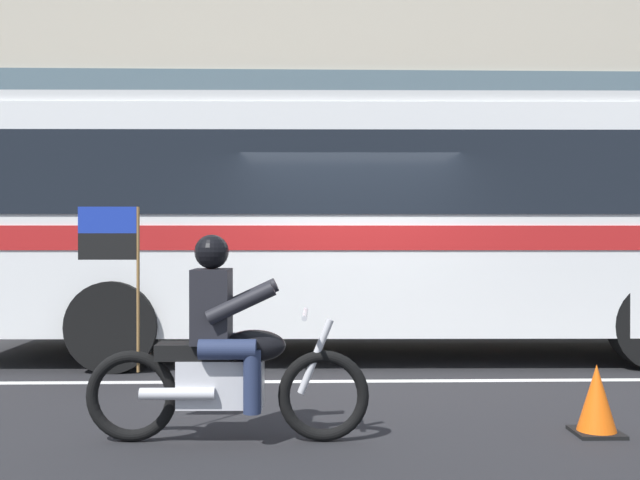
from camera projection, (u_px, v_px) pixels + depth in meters
name	position (u px, v px, depth m)	size (l,w,h in m)	color
ground_plane	(350.00, 371.00, 8.48)	(60.00, 60.00, 0.00)	black
sidewalk_curb	(331.00, 316.00, 13.58)	(28.00, 3.80, 0.15)	gray
lane_center_stripe	(354.00, 381.00, 7.88)	(26.60, 0.14, 0.01)	silver
office_building_facade	(327.00, 21.00, 15.83)	(28.00, 0.89, 12.29)	#B2A893
transit_bus	(390.00, 211.00, 9.68)	(10.74, 2.78, 3.22)	white
motorcycle_with_rider	(224.00, 353.00, 5.59)	(2.20, 0.64, 1.78)	black
fire_hydrant	(477.00, 295.00, 12.86)	(0.22, 0.30, 0.75)	red
traffic_cone	(597.00, 401.00, 5.79)	(0.36, 0.36, 0.55)	#EA590F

